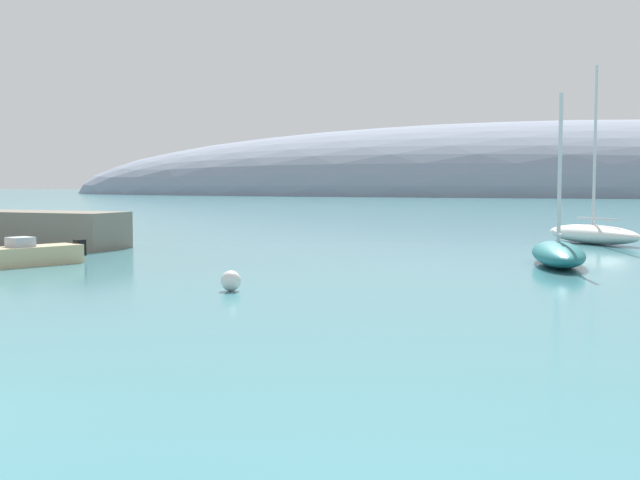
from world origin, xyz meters
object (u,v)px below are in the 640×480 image
Objects in this scene: mooring_buoy_white at (231,281)px; sailboat_teal_near_shore at (558,253)px; motorboat_sand_foreground at (34,254)px; sailboat_white_outer_mooring at (593,233)px.

sailboat_teal_near_shore is at bearing 49.00° from mooring_buoy_white.
mooring_buoy_white is at bearing 90.78° from motorboat_sand_foreground.
sailboat_white_outer_mooring is at bearing 155.53° from motorboat_sand_foreground.
motorboat_sand_foreground is 12.12m from mooring_buoy_white.
sailboat_white_outer_mooring is 26.49m from mooring_buoy_white.
mooring_buoy_white is at bearing 111.79° from sailboat_white_outer_mooring.
sailboat_white_outer_mooring reaches higher than mooring_buoy_white.
mooring_buoy_white is (11.03, -5.03, -0.11)m from motorboat_sand_foreground.
mooring_buoy_white is at bearing -48.70° from sailboat_teal_near_shore.
sailboat_white_outer_mooring is (1.62, 12.79, 0.08)m from sailboat_teal_near_shore.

